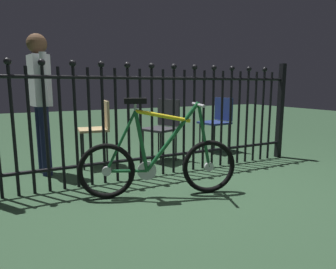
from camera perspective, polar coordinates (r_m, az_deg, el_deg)
name	(u,v)px	position (r m, az deg, el deg)	size (l,w,h in m)	color
ground_plane	(192,189)	(3.06, 4.67, -10.44)	(20.00, 20.00, 0.00)	#2B472F
iron_fence	(160,117)	(3.40, -1.47, 3.31)	(3.75, 0.07, 1.34)	black
bicycle	(159,163)	(2.80, -1.75, -5.43)	(1.44, 0.56, 0.93)	black
chair_tan	(99,126)	(3.91, -13.17, 1.67)	(0.40, 0.40, 0.84)	black
chair_navy	(218,119)	(4.75, 9.60, 3.03)	(0.45, 0.44, 0.84)	black
chair_charcoal	(163,124)	(4.10, -0.89, 2.09)	(0.53, 0.53, 0.85)	black
person_visitor	(40,93)	(3.71, -23.31, 7.37)	(0.23, 0.47, 1.60)	#191E3F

